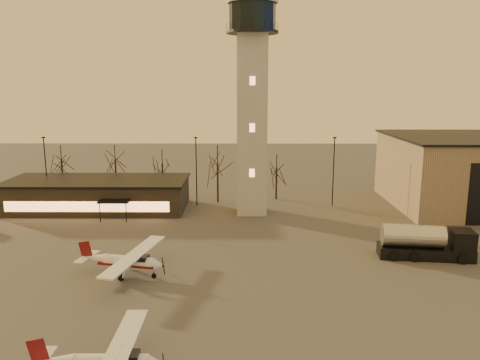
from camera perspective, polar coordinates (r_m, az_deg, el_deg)
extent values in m
plane|color=#464240|center=(37.35, 2.30, -16.27)|extent=(220.00, 220.00, 0.00)
cube|color=#A19E98|center=(63.30, 1.46, 6.55)|extent=(4.00, 4.00, 24.00)
cylinder|color=black|center=(63.44, 1.52, 17.55)|extent=(6.80, 6.80, 0.30)
cylinder|color=black|center=(63.67, 1.53, 19.21)|extent=(6.00, 6.00, 3.40)
cylinder|color=#A19E98|center=(63.96, 1.54, 20.89)|extent=(6.60, 6.60, 0.40)
cube|color=black|center=(69.99, -16.94, -1.77)|extent=(25.00, 10.00, 4.00)
cube|color=black|center=(69.55, -17.04, -0.05)|extent=(25.40, 10.40, 0.30)
cube|color=#F3A255|center=(65.44, -18.20, -3.11)|extent=(22.00, 0.08, 1.40)
cube|color=black|center=(63.13, -15.09, -2.51)|extent=(4.00, 2.00, 0.20)
cylinder|color=black|center=(74.00, -22.55, 0.91)|extent=(0.16, 0.16, 10.00)
cube|color=black|center=(73.33, -22.85, 4.80)|extent=(0.50, 0.25, 0.18)
cylinder|color=black|center=(68.52, -5.34, 0.97)|extent=(0.16, 0.16, 10.00)
cube|color=black|center=(67.79, -5.42, 5.17)|extent=(0.50, 0.25, 0.18)
cylinder|color=black|center=(69.46, 11.31, 0.94)|extent=(0.16, 0.16, 10.00)
cube|color=black|center=(68.75, 11.48, 5.08)|extent=(0.50, 0.25, 0.18)
cylinder|color=black|center=(79.83, -20.79, 0.20)|extent=(0.28, 0.28, 5.74)
cylinder|color=black|center=(75.61, -9.39, 0.01)|extent=(0.28, 0.28, 5.25)
cylinder|color=black|center=(70.62, -2.73, -0.27)|extent=(0.28, 0.28, 6.16)
cylinder|color=black|center=(72.79, 4.45, -0.42)|extent=(0.28, 0.28, 4.97)
cylinder|color=black|center=(79.22, -14.87, 0.43)|extent=(0.28, 0.28, 5.60)
cube|color=black|center=(30.13, -13.64, -20.35)|extent=(1.45, 1.02, 0.67)
cube|color=silver|center=(30.08, -14.61, -19.76)|extent=(1.49, 10.59, 0.13)
cube|color=maroon|center=(31.45, -23.43, -18.55)|extent=(1.34, 0.08, 1.63)
cylinder|color=silver|center=(45.06, -13.28, -9.81)|extent=(4.85, 2.29, 1.32)
cone|color=silver|center=(43.98, -10.01, -10.22)|extent=(1.16, 1.43, 1.26)
cone|color=silver|center=(46.56, -17.17, -9.12)|extent=(2.62, 1.62, 1.12)
cube|color=black|center=(44.48, -12.11, -9.41)|extent=(1.72, 1.37, 0.71)
cube|color=#570C0F|center=(45.16, -13.51, -9.84)|extent=(5.65, 2.51, 0.22)
cube|color=silver|center=(44.57, -12.73, -8.94)|extent=(3.89, 11.25, 0.14)
cube|color=silver|center=(46.98, -18.16, -8.87)|extent=(1.61, 3.47, 0.08)
cube|color=#570C0F|center=(46.79, -18.32, -8.03)|extent=(1.40, 0.38, 1.72)
cube|color=black|center=(52.12, 21.61, -8.17)|extent=(9.56, 3.74, 1.20)
cube|color=black|center=(52.66, 25.45, -6.59)|extent=(2.48, 2.77, 1.97)
cube|color=black|center=(52.81, 26.27, -6.24)|extent=(0.36, 2.08, 1.10)
cylinder|color=#B1B1B6|center=(51.28, 20.32, -6.39)|extent=(6.37, 3.03, 2.30)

